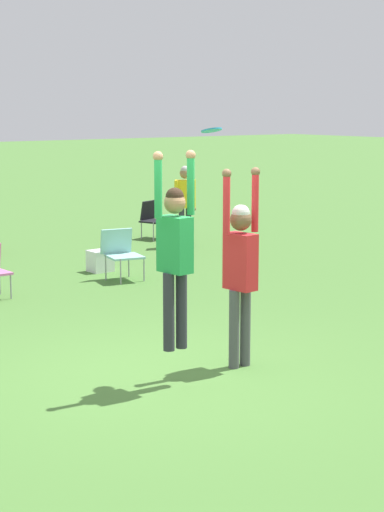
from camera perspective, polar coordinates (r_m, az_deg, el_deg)
ground_plane at (r=9.52m, az=-1.63°, el=-8.01°), size 120.00×120.00×0.00m
person_jumping at (r=8.86m, az=-1.15°, el=0.67°), size 0.52×0.38×2.09m
person_defending at (r=9.58m, az=3.25°, el=-0.39°), size 0.52×0.39×2.27m
frisbee at (r=9.28m, az=1.31°, el=8.38°), size 0.23×0.23×0.07m
camping_chair_2 at (r=14.63m, az=-4.75°, el=0.36°), size 0.66×0.70×0.87m
camping_chair_3 at (r=19.22m, az=-2.60°, el=2.62°), size 0.70×0.75×0.85m
person_spectator_far at (r=18.00m, az=-0.47°, el=3.86°), size 0.56×0.40×1.71m
cooler_box at (r=15.46m, az=-6.14°, el=-0.32°), size 0.40×0.36×0.39m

